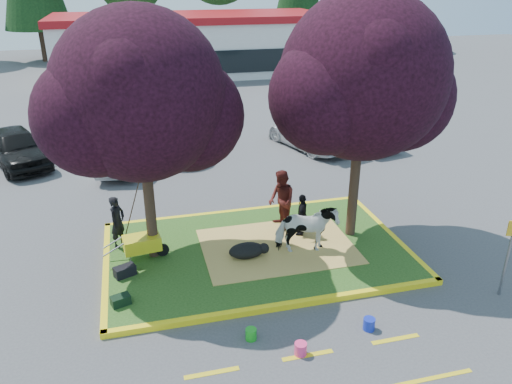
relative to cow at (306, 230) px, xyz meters
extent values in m
plane|color=#424244|center=(-1.26, 0.49, -0.84)|extent=(90.00, 90.00, 0.00)
cube|color=#214716|center=(-1.26, 0.49, -0.77)|extent=(8.00, 5.00, 0.15)
cube|color=yellow|center=(-1.26, -2.09, -0.77)|extent=(8.30, 0.16, 0.15)
cube|color=yellow|center=(-1.26, 3.07, -0.77)|extent=(8.30, 0.16, 0.15)
cube|color=yellow|center=(-5.34, 0.49, -0.77)|extent=(0.16, 5.30, 0.15)
cube|color=yellow|center=(2.82, 0.49, -0.77)|extent=(0.16, 5.30, 0.15)
cube|color=#E2BD5D|center=(-0.66, 0.49, -0.69)|extent=(4.20, 3.00, 0.01)
cylinder|color=black|center=(-4.06, 0.89, 1.07)|extent=(0.28, 0.28, 3.53)
sphere|color=black|center=(-4.06, 0.89, 3.72)|extent=(4.20, 4.20, 4.20)
sphere|color=black|center=(-2.90, 1.09, 3.09)|extent=(2.86, 2.86, 2.86)
sphere|color=black|center=(-5.11, 0.59, 3.34)|extent=(2.86, 2.86, 2.86)
cylinder|color=black|center=(1.64, 0.69, 1.15)|extent=(0.28, 0.28, 3.70)
sphere|color=black|center=(1.64, 0.69, 3.93)|extent=(4.40, 4.40, 4.40)
sphere|color=black|center=(2.85, 0.89, 3.27)|extent=(2.99, 2.99, 2.99)
sphere|color=black|center=(0.54, 0.39, 3.53)|extent=(2.99, 2.99, 2.99)
cube|color=yellow|center=(-3.26, -3.71, -0.84)|extent=(1.10, 0.12, 0.01)
cube|color=yellow|center=(-1.26, -3.71, -0.84)|extent=(1.10, 0.12, 0.01)
cube|color=yellow|center=(0.74, -3.71, -0.84)|extent=(1.10, 0.12, 0.01)
cube|color=silver|center=(0.74, 28.49, 1.16)|extent=(20.00, 8.00, 4.00)
cube|color=maroon|center=(0.74, 28.49, 3.31)|extent=(20.40, 8.40, 0.50)
cube|color=black|center=(0.74, 24.44, 0.56)|extent=(19.00, 0.10, 1.60)
cylinder|color=black|center=(-11.26, 37.49, 1.12)|extent=(0.44, 0.44, 3.92)
cylinder|color=black|center=(-3.26, 38.99, 0.70)|extent=(0.44, 0.44, 3.08)
cylinder|color=black|center=(4.74, 37.99, 0.98)|extent=(0.44, 0.44, 3.64)
cylinder|color=black|center=(12.74, 38.49, 0.91)|extent=(0.44, 0.44, 3.50)
cylinder|color=black|center=(20.74, 37.49, 0.77)|extent=(0.44, 0.44, 3.22)
imported|color=white|center=(0.00, 0.00, 0.00)|extent=(1.72, 0.92, 1.39)
ellipsoid|color=black|center=(-1.64, 0.12, -0.48)|extent=(1.10, 0.83, 0.42)
imported|color=black|center=(-4.96, 1.65, 0.05)|extent=(0.60, 0.65, 1.49)
imported|color=#4F1A16|center=(-0.24, 1.52, 0.22)|extent=(0.80, 0.97, 1.83)
imported|color=black|center=(0.23, 1.00, -0.05)|extent=(0.62, 0.81, 1.28)
cylinder|color=black|center=(-3.83, 0.78, -0.52)|extent=(0.35, 0.11, 0.35)
cylinder|color=slate|center=(-4.69, 0.57, -0.57)|extent=(0.04, 0.04, 0.25)
cylinder|color=slate|center=(-4.69, 0.99, -0.57)|extent=(0.04, 0.04, 0.25)
cube|color=gold|center=(-4.35, 0.78, -0.23)|extent=(1.03, 0.70, 0.38)
cylinder|color=slate|center=(-5.08, 0.57, -0.21)|extent=(0.63, 0.12, 0.32)
cylinder|color=slate|center=(-5.08, 0.99, -0.21)|extent=(0.63, 0.12, 0.32)
cube|color=black|center=(-4.85, 0.03, -0.56)|extent=(0.60, 0.47, 0.27)
cube|color=black|center=(-4.96, -1.19, -0.58)|extent=(0.49, 0.39, 0.23)
cylinder|color=slate|center=(4.02, -2.85, 0.24)|extent=(0.06, 0.06, 2.17)
cylinder|color=#18A11F|center=(-2.27, -2.94, -0.71)|extent=(0.31, 0.31, 0.26)
cylinder|color=#FA377A|center=(-1.39, -3.65, -0.71)|extent=(0.32, 0.32, 0.28)
cylinder|color=#162AB4|center=(0.33, -3.27, -0.70)|extent=(0.33, 0.33, 0.28)
imported|color=black|center=(-8.93, 9.75, -0.08)|extent=(3.46, 4.82, 1.52)
imported|color=#A4A7AC|center=(-4.71, 8.50, -0.12)|extent=(2.25, 4.60, 1.45)
imported|color=maroon|center=(-2.12, 9.71, -0.17)|extent=(3.76, 5.35, 1.36)
imported|color=silver|center=(3.33, 8.98, -0.18)|extent=(3.17, 4.95, 1.34)
imported|color=slate|center=(5.65, 9.09, -0.05)|extent=(2.66, 5.06, 1.59)
camera|label=1|loc=(-4.28, -11.24, 6.38)|focal=35.00mm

